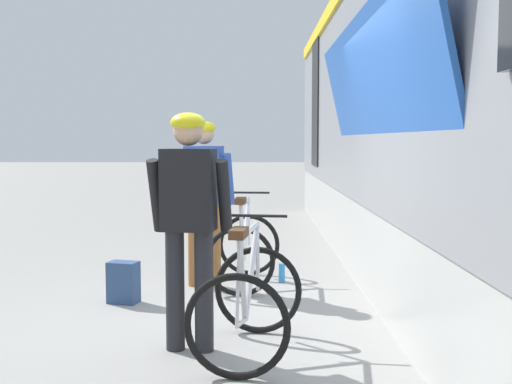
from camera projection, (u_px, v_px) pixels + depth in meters
The scene contains 7 objects.
ground_plane at pixel (227, 327), 5.33m from camera, with size 80.00×80.00×0.00m, color gray.
cyclist_near_in_dark at pixel (188, 210), 4.66m from camera, with size 0.64×0.37×1.76m.
cyclist_far_in_blue at pixel (203, 188), 6.74m from camera, with size 0.65×0.39×1.76m.
bicycle_near_silver at pixel (247, 300), 4.62m from camera, with size 0.85×1.16×0.99m.
bicycle_far_white at pixel (244, 248), 6.84m from camera, with size 0.79×1.12×0.99m.
backpack_on_platform at pixel (122, 282), 6.11m from camera, with size 0.28×0.18×0.40m, color navy.
water_bottle_near_the_bikes at pixel (281, 273), 7.00m from camera, with size 0.07×0.07×0.21m, color #338CCC.
Camera 1 is at (0.23, -5.22, 1.56)m, focal length 44.66 mm.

